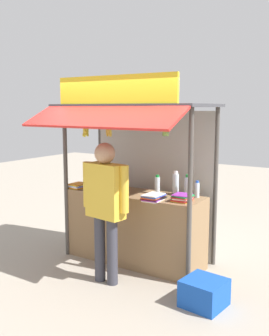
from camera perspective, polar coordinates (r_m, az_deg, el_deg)
name	(u,v)px	position (r m, az deg, el deg)	size (l,w,h in m)	color
ground_plane	(134,261)	(5.76, 0.00, -13.31)	(20.00, 20.00, 0.00)	#9E9384
stall_counter	(134,227)	(5.59, 0.00, -8.60)	(1.97, 0.63, 0.99)	olive
stall_structure	(140,152)	(5.49, 0.76, 2.36)	(2.17, 1.55, 2.56)	#4C4742
water_bottle_left	(176,183)	(5.39, 5.99, -2.23)	(0.09, 0.09, 0.32)	silver
water_bottle_mid_left	(197,190)	(5.24, 9.06, -3.12)	(0.06, 0.06, 0.22)	silver
water_bottle_far_left	(157,185)	(5.40, 3.33, -2.46)	(0.07, 0.07, 0.26)	silver
water_bottle_right	(188,186)	(5.28, 7.70, -2.62)	(0.08, 0.08, 0.30)	silver
water_bottle_center	(99,181)	(5.84, -5.14, -1.83)	(0.06, 0.06, 0.22)	silver
water_bottle_rear_center	(93,178)	(5.99, -5.98, -1.41)	(0.07, 0.07, 0.26)	silver
magazine_stack_front_left	(115,188)	(5.60, -2.87, -2.90)	(0.25, 0.26, 0.08)	purple
magazine_stack_far_right	(182,198)	(5.01, 6.98, -4.29)	(0.24, 0.26, 0.09)	yellow
magazine_stack_front_right	(154,197)	(5.03, 2.78, -4.27)	(0.24, 0.33, 0.08)	white
magazine_stack_back_left	(78,186)	(5.86, -8.14, -2.55)	(0.23, 0.28, 0.07)	yellow
banana_bunch_leftmost	(86,131)	(5.32, -7.11, 5.31)	(0.11, 0.11, 0.31)	#332D23
banana_bunch_rightmost	(109,131)	(5.08, -3.73, 5.38)	(0.10, 0.10, 0.29)	#332D23
banana_bunch_inner_right	(166,130)	(4.63, 4.54, 5.55)	(0.10, 0.10, 0.25)	#332D23
vendor_person	(105,200)	(4.80, -4.24, -4.64)	(0.66, 0.28, 1.75)	#383842
plastic_crate	(204,293)	(4.59, 10.07, -17.39)	(0.43, 0.43, 0.30)	#194CB2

